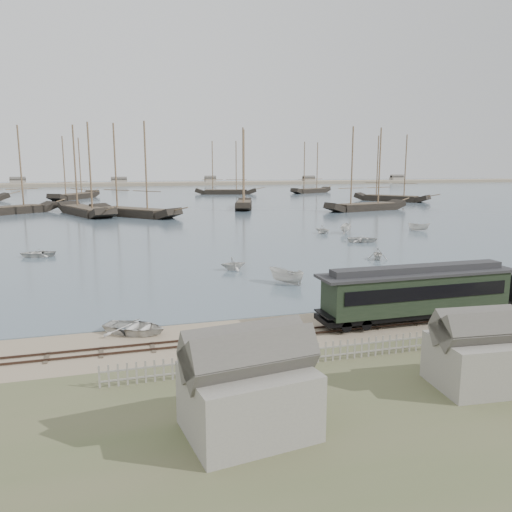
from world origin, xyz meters
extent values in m
plane|color=tan|center=(0.00, 0.00, 0.00)|extent=(600.00, 600.00, 0.00)
cube|color=#4B5A6B|center=(0.00, 170.00, 0.03)|extent=(600.00, 336.00, 0.06)
cube|color=#39271F|center=(0.00, -2.50, 0.10)|extent=(120.00, 0.08, 0.12)
cube|color=#39271F|center=(0.00, -1.50, 0.10)|extent=(120.00, 0.08, 0.12)
cube|color=#3D3027|center=(0.00, -2.00, 0.03)|extent=(120.00, 1.80, 0.06)
cube|color=gray|center=(0.00, 250.00, 0.00)|extent=(500.00, 20.00, 1.80)
cube|color=black|center=(5.29, -2.00, 0.73)|extent=(14.52, 2.38, 0.36)
cube|color=black|center=(5.29, -2.00, 2.18)|extent=(13.48, 2.59, 2.59)
cube|color=black|center=(5.29, -3.32, 2.44)|extent=(12.44, 0.06, 0.93)
cube|color=black|center=(5.29, -0.68, 2.44)|extent=(12.44, 0.06, 0.93)
cube|color=#2B2A2D|center=(5.29, -2.00, 3.53)|extent=(14.52, 2.80, 0.19)
cube|color=#2B2A2D|center=(5.29, -2.00, 3.84)|extent=(12.96, 1.24, 0.47)
imported|color=beige|center=(-13.90, 0.96, 0.44)|extent=(4.84, 5.21, 0.88)
imported|color=beige|center=(-2.96, 18.58, 0.76)|extent=(2.44, 2.78, 1.40)
imported|color=beige|center=(0.28, 11.19, 0.78)|extent=(3.81, 3.36, 1.44)
imported|color=beige|center=(19.41, 32.16, 0.51)|extent=(4.46, 5.15, 0.90)
imported|color=beige|center=(14.62, 19.57, 0.75)|extent=(3.35, 3.18, 1.38)
imported|color=beige|center=(21.30, 41.52, 0.81)|extent=(4.02, 3.42, 1.50)
imported|color=beige|center=(-23.79, 32.69, 0.48)|extent=(3.22, 4.29, 0.84)
imported|color=beige|center=(17.58, 42.13, 0.78)|extent=(3.50, 3.33, 1.44)
imported|color=beige|center=(34.55, 40.86, 0.75)|extent=(3.59, 3.34, 1.38)
camera|label=1|loc=(-15.04, -31.39, 10.92)|focal=35.00mm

